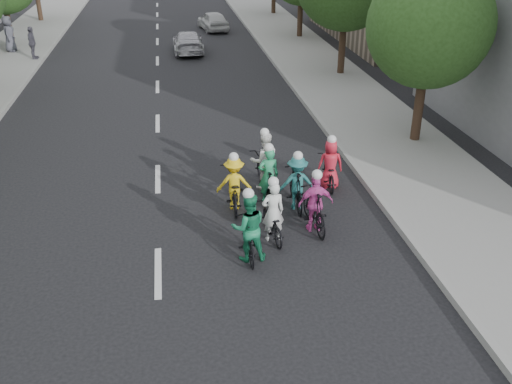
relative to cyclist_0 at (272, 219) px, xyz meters
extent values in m
plane|color=black|center=(-2.79, -1.09, -0.54)|extent=(120.00, 120.00, 0.00)
cube|color=gray|center=(5.21, 8.91, -0.46)|extent=(4.00, 80.00, 0.15)
cube|color=#999993|center=(3.26, 8.91, -0.45)|extent=(0.18, 80.00, 0.18)
cylinder|color=black|center=(-10.99, 22.91, 0.60)|extent=(0.32, 0.32, 2.27)
cylinder|color=black|center=(-10.99, 31.91, 0.70)|extent=(0.32, 0.32, 2.48)
cylinder|color=black|center=(6.01, 5.51, 0.60)|extent=(0.32, 0.32, 2.27)
sphere|color=#254B19|center=(6.01, 5.51, 3.44)|extent=(4.00, 4.00, 4.00)
cylinder|color=black|center=(6.01, 14.51, 0.70)|extent=(0.32, 0.32, 2.48)
cylinder|color=black|center=(6.01, 23.51, 0.60)|extent=(0.32, 0.32, 2.27)
imported|color=black|center=(0.00, 0.03, -0.12)|extent=(0.72, 1.65, 0.84)
imported|color=white|center=(0.00, -0.07, 0.23)|extent=(0.59, 0.42, 1.54)
sphere|color=white|center=(0.00, -0.07, 1.02)|extent=(0.26, 0.26, 0.26)
imported|color=black|center=(-0.70, -0.73, -0.04)|extent=(0.48, 1.65, 0.99)
imported|color=#1C8255|center=(-0.70, -0.83, 0.29)|extent=(0.81, 0.64, 1.66)
sphere|color=white|center=(-0.70, -0.83, 1.14)|extent=(0.26, 0.26, 0.26)
imported|color=black|center=(-0.72, 1.82, -0.03)|extent=(0.82, 2.00, 1.02)
imported|color=yellow|center=(-0.72, 1.72, 0.19)|extent=(0.98, 0.61, 1.47)
sphere|color=white|center=(-0.72, 1.72, 0.95)|extent=(0.26, 0.26, 0.26)
imported|color=black|center=(1.12, 0.31, 0.01)|extent=(0.61, 1.85, 1.10)
imported|color=#E450B1|center=(1.12, 0.21, 0.22)|extent=(0.91, 0.42, 1.52)
sphere|color=white|center=(1.12, 0.21, 1.00)|extent=(0.26, 0.26, 0.26)
imported|color=black|center=(2.15, 2.66, -0.11)|extent=(0.77, 1.71, 0.87)
imported|color=red|center=(2.15, 2.56, 0.19)|extent=(0.77, 0.55, 1.46)
sphere|color=white|center=(2.15, 2.56, 0.94)|extent=(0.26, 0.26, 0.26)
imported|color=black|center=(0.25, 2.04, -0.07)|extent=(0.48, 1.58, 0.94)
imported|color=#2BA067|center=(0.25, 1.94, 0.25)|extent=(0.58, 0.39, 1.58)
sphere|color=white|center=(0.25, 1.94, 1.06)|extent=(0.26, 0.26, 0.26)
imported|color=black|center=(0.28, 2.91, -0.06)|extent=(0.73, 1.86, 0.96)
imported|color=white|center=(0.28, 2.81, 0.30)|extent=(0.85, 0.68, 1.68)
sphere|color=white|center=(0.28, 2.81, 1.16)|extent=(0.26, 0.26, 0.26)
imported|color=black|center=(0.93, 1.56, 0.01)|extent=(0.60, 1.85, 1.10)
imported|color=#246C6B|center=(0.93, 1.46, 0.21)|extent=(0.99, 0.60, 1.50)
sphere|color=white|center=(0.93, 1.46, 0.98)|extent=(0.26, 0.26, 0.26)
imported|color=silver|center=(-1.04, 20.71, 0.04)|extent=(1.63, 4.02, 1.16)
imported|color=silver|center=(0.91, 27.01, 0.08)|extent=(2.08, 3.85, 1.24)
imported|color=#4D4B58|center=(-9.21, 19.76, 0.44)|extent=(0.46, 1.00, 1.67)
imported|color=#4D4E5A|center=(-10.80, 21.82, 0.57)|extent=(0.64, 0.96, 1.92)
camera|label=1|loc=(-2.25, -11.88, 6.74)|focal=40.00mm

